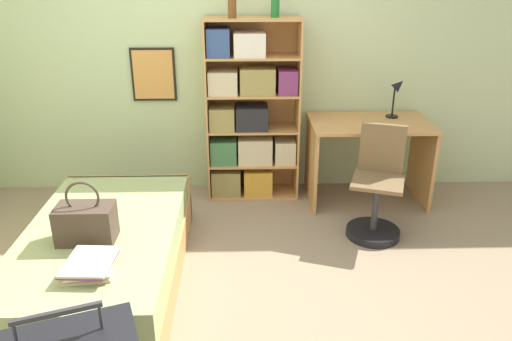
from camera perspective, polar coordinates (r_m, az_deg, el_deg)
The scene contains 11 objects.
ground_plane at distance 3.58m, azimuth -5.27°, elevation -12.34°, with size 14.00×14.00×0.00m, color gray.
wall_back at distance 4.65m, azimuth -4.71°, elevation 13.28°, with size 10.00×0.09×2.60m.
bed at distance 3.61m, azimuth -16.94°, elevation -9.17°, with size 1.02×1.82×0.42m.
handbag at distance 3.32m, azimuth -18.86°, elevation -5.63°, with size 0.36×0.21×0.41m.
book_stack_on_bed at distance 3.04m, azimuth -18.53°, elevation -10.23°, with size 0.31×0.36×0.07m.
bookcase at distance 4.54m, azimuth -0.97°, elevation 6.11°, with size 0.83×0.35×1.63m.
bottle_green at distance 4.32m, azimuth -2.75°, elevation 18.34°, with size 0.07×0.07×0.26m.
bottle_brown at distance 4.39m, azimuth 2.21°, elevation 18.28°, with size 0.07×0.07×0.24m.
desk at distance 4.61m, azimuth 12.68°, elevation 2.59°, with size 1.06×0.67×0.75m.
desk_lamp at distance 4.66m, azimuth 15.85°, elevation 8.71°, with size 0.15×0.11×0.37m.
desk_chair at distance 4.10m, azimuth 13.58°, elevation -3.32°, with size 0.50×0.50×0.89m.
Camera 1 is at (0.24, -2.93, 2.05)m, focal length 35.00 mm.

